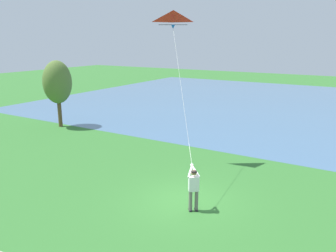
# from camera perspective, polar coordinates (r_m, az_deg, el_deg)

# --- Properties ---
(ground_plane) EXTENTS (120.00, 120.00, 0.00)m
(ground_plane) POSITION_cam_1_polar(r_m,az_deg,el_deg) (14.66, 2.84, -12.49)
(ground_plane) COLOR #33702D
(lake_water) EXTENTS (36.00, 44.00, 0.01)m
(lake_water) POSITION_cam_1_polar(r_m,az_deg,el_deg) (38.45, 15.38, 3.78)
(lake_water) COLOR #476B8E
(lake_water) RESTS_ON ground
(person_kite_flyer) EXTENTS (0.61, 0.57, 1.83)m
(person_kite_flyer) POSITION_cam_1_polar(r_m,az_deg,el_deg) (13.53, 4.30, -9.98)
(person_kite_flyer) COLOR #232328
(person_kite_flyer) RESTS_ON ground
(flying_kite) EXTENTS (4.54, 3.95, 6.13)m
(flying_kite) POSITION_cam_1_polar(r_m,az_deg,el_deg) (17.58, 0.92, 17.15)
(flying_kite) COLOR red
(tree_lakeside_far) EXTENTS (2.30, 1.99, 5.12)m
(tree_lakeside_far) POSITION_cam_1_polar(r_m,az_deg,el_deg) (27.50, -18.00, 6.93)
(tree_lakeside_far) COLOR brown
(tree_lakeside_far) RESTS_ON ground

